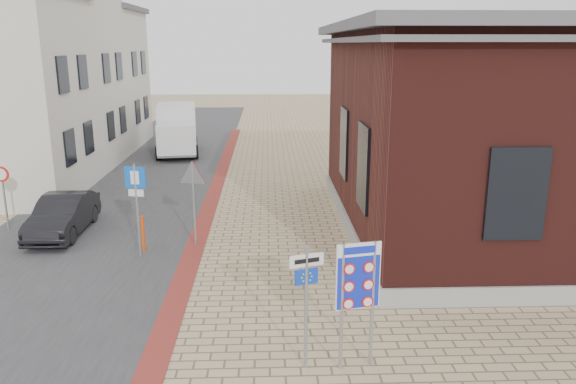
{
  "coord_description": "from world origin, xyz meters",
  "views": [
    {
      "loc": [
        0.3,
        -11.24,
        6.14
      ],
      "look_at": [
        0.84,
        3.63,
        2.2
      ],
      "focal_mm": 35.0,
      "sensor_mm": 36.0,
      "label": 1
    }
  ],
  "objects_px": {
    "box_truck": "(177,129)",
    "parking_sign": "(136,194)",
    "sedan": "(63,215)",
    "essen_sign": "(306,289)",
    "bollard": "(143,234)",
    "border_sign": "(358,279)"
  },
  "relations": [
    {
      "from": "box_truck",
      "to": "parking_sign",
      "type": "distance_m",
      "value": 16.32
    },
    {
      "from": "sedan",
      "to": "essen_sign",
      "type": "bearing_deg",
      "value": -48.06
    },
    {
      "from": "box_truck",
      "to": "essen_sign",
      "type": "xyz_separation_m",
      "value": [
        5.87,
        -22.25,
        0.24
      ]
    },
    {
      "from": "box_truck",
      "to": "essen_sign",
      "type": "bearing_deg",
      "value": -83.0
    },
    {
      "from": "parking_sign",
      "to": "bollard",
      "type": "xyz_separation_m",
      "value": [
        0.0,
        0.5,
        -1.4
      ]
    },
    {
      "from": "sedan",
      "to": "box_truck",
      "type": "height_order",
      "value": "box_truck"
    },
    {
      "from": "sedan",
      "to": "parking_sign",
      "type": "distance_m",
      "value": 3.98
    },
    {
      "from": "essen_sign",
      "to": "sedan",
      "type": "bearing_deg",
      "value": 114.62
    },
    {
      "from": "border_sign",
      "to": "essen_sign",
      "type": "height_order",
      "value": "border_sign"
    },
    {
      "from": "border_sign",
      "to": "bollard",
      "type": "height_order",
      "value": "border_sign"
    },
    {
      "from": "parking_sign",
      "to": "bollard",
      "type": "height_order",
      "value": "parking_sign"
    },
    {
      "from": "box_truck",
      "to": "border_sign",
      "type": "distance_m",
      "value": 23.28
    },
    {
      "from": "border_sign",
      "to": "bollard",
      "type": "bearing_deg",
      "value": 118.36
    },
    {
      "from": "essen_sign",
      "to": "parking_sign",
      "type": "height_order",
      "value": "parking_sign"
    },
    {
      "from": "border_sign",
      "to": "essen_sign",
      "type": "relative_size",
      "value": 1.02
    },
    {
      "from": "sedan",
      "to": "bollard",
      "type": "distance_m",
      "value": 3.48
    },
    {
      "from": "border_sign",
      "to": "box_truck",
      "type": "bearing_deg",
      "value": 95.35
    },
    {
      "from": "box_truck",
      "to": "bollard",
      "type": "xyz_separation_m",
      "value": [
        1.37,
        -15.75,
        -0.86
      ]
    },
    {
      "from": "box_truck",
      "to": "bollard",
      "type": "relative_size",
      "value": 4.89
    },
    {
      "from": "box_truck",
      "to": "bollard",
      "type": "bearing_deg",
      "value": -92.81
    },
    {
      "from": "border_sign",
      "to": "essen_sign",
      "type": "xyz_separation_m",
      "value": [
        -0.98,
        -0.0,
        -0.17
      ]
    },
    {
      "from": "border_sign",
      "to": "bollard",
      "type": "distance_m",
      "value": 8.6
    }
  ]
}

